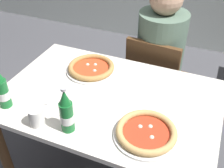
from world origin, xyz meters
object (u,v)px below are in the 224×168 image
(dining_table_main, at_px, (109,112))
(beer_bottle_left, at_px, (66,113))
(napkin_with_cutlery, at_px, (45,93))
(pizza_marinara_far, at_px, (146,132))
(diner_seated, at_px, (158,66))
(beer_bottle_center, at_px, (2,90))
(chair_behind_table, at_px, (154,80))
(pizza_margherita_near, at_px, (91,68))
(paper_cup, at_px, (36,117))

(dining_table_main, relative_size, beer_bottle_left, 4.86)
(beer_bottle_left, bearing_deg, napkin_with_cutlery, 144.24)
(pizza_marinara_far, xyz_separation_m, beer_bottle_left, (-0.35, -0.10, 0.08))
(diner_seated, relative_size, beer_bottle_left, 4.89)
(pizza_marinara_far, bearing_deg, beer_bottle_center, -173.91)
(dining_table_main, distance_m, napkin_with_cutlery, 0.38)
(diner_seated, bearing_deg, chair_behind_table, -96.70)
(pizza_margherita_near, height_order, beer_bottle_left, beer_bottle_left)
(dining_table_main, relative_size, beer_bottle_center, 4.86)
(beer_bottle_center, xyz_separation_m, paper_cup, (0.23, -0.05, -0.06))
(pizza_marinara_far, xyz_separation_m, paper_cup, (-0.51, -0.13, 0.03))
(pizza_marinara_far, height_order, napkin_with_cutlery, pizza_marinara_far)
(chair_behind_table, height_order, beer_bottle_left, beer_bottle_left)
(diner_seated, height_order, beer_bottle_center, diner_seated)
(pizza_marinara_far, relative_size, paper_cup, 3.24)
(chair_behind_table, height_order, diner_seated, diner_seated)
(beer_bottle_center, relative_size, paper_cup, 2.60)
(pizza_margherita_near, bearing_deg, beer_bottle_center, -120.20)
(beer_bottle_center, bearing_deg, pizza_marinara_far, 6.09)
(diner_seated, relative_size, pizza_marinara_far, 3.93)
(dining_table_main, distance_m, chair_behind_table, 0.64)
(paper_cup, bearing_deg, chair_behind_table, 69.57)
(pizza_margherita_near, distance_m, paper_cup, 0.52)
(beer_bottle_center, bearing_deg, paper_cup, -12.58)
(pizza_marinara_far, bearing_deg, dining_table_main, 144.42)
(beer_bottle_center, bearing_deg, beer_bottle_left, -3.34)
(diner_seated, relative_size, napkin_with_cutlery, 5.25)
(beer_bottle_left, xyz_separation_m, paper_cup, (-0.15, -0.03, -0.06))
(beer_bottle_center, bearing_deg, diner_seated, 57.77)
(dining_table_main, bearing_deg, pizza_marinara_far, -35.58)
(beer_bottle_left, bearing_deg, pizza_margherita_near, 103.60)
(paper_cup, bearing_deg, napkin_with_cutlery, 115.93)
(diner_seated, xyz_separation_m, pizza_marinara_far, (0.15, -0.86, 0.19))
(napkin_with_cutlery, distance_m, paper_cup, 0.24)
(pizza_margherita_near, relative_size, paper_cup, 3.26)
(chair_behind_table, relative_size, pizza_marinara_far, 2.77)
(chair_behind_table, relative_size, diner_seated, 0.70)
(napkin_with_cutlery, bearing_deg, pizza_margherita_near, 64.87)
(pizza_margherita_near, height_order, paper_cup, paper_cup)
(chair_behind_table, distance_m, napkin_with_cutlery, 0.90)
(pizza_marinara_far, xyz_separation_m, napkin_with_cutlery, (-0.61, 0.08, -0.02))
(beer_bottle_center, bearing_deg, napkin_with_cutlery, 51.72)
(diner_seated, height_order, pizza_marinara_far, diner_seated)
(chair_behind_table, distance_m, pizza_marinara_far, 0.87)
(chair_behind_table, height_order, beer_bottle_center, beer_bottle_center)
(chair_behind_table, height_order, napkin_with_cutlery, chair_behind_table)
(pizza_marinara_far, distance_m, beer_bottle_center, 0.75)
(beer_bottle_left, distance_m, beer_bottle_center, 0.39)
(pizza_margherita_near, height_order, beer_bottle_center, beer_bottle_center)
(beer_bottle_center, relative_size, napkin_with_cutlery, 1.07)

